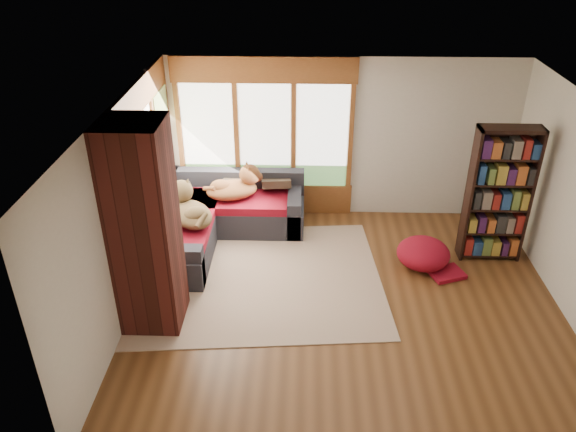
% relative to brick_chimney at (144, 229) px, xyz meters
% --- Properties ---
extents(floor, '(5.50, 5.50, 0.00)m').
position_rel_brick_chimney_xyz_m(floor, '(2.40, 0.35, -1.30)').
color(floor, '#533017').
rests_on(floor, ground).
extents(ceiling, '(5.50, 5.50, 0.00)m').
position_rel_brick_chimney_xyz_m(ceiling, '(2.40, 0.35, 1.30)').
color(ceiling, white).
extents(wall_back, '(5.50, 0.04, 2.60)m').
position_rel_brick_chimney_xyz_m(wall_back, '(2.40, 2.85, 0.00)').
color(wall_back, silver).
rests_on(wall_back, ground).
extents(wall_front, '(5.50, 0.04, 2.60)m').
position_rel_brick_chimney_xyz_m(wall_front, '(2.40, -2.15, 0.00)').
color(wall_front, silver).
rests_on(wall_front, ground).
extents(wall_left, '(0.04, 5.00, 2.60)m').
position_rel_brick_chimney_xyz_m(wall_left, '(-0.35, 0.35, 0.00)').
color(wall_left, silver).
rests_on(wall_left, ground).
extents(windows_back, '(2.82, 0.10, 1.90)m').
position_rel_brick_chimney_xyz_m(windows_back, '(1.20, 2.82, 0.05)').
color(windows_back, brown).
rests_on(windows_back, wall_back).
extents(windows_left, '(0.10, 2.62, 1.90)m').
position_rel_brick_chimney_xyz_m(windows_left, '(-0.32, 1.55, 0.05)').
color(windows_left, brown).
rests_on(windows_left, wall_left).
extents(roller_blind, '(0.03, 0.72, 0.90)m').
position_rel_brick_chimney_xyz_m(roller_blind, '(-0.29, 2.38, 0.45)').
color(roller_blind, '#879F59').
rests_on(roller_blind, wall_left).
extents(brick_chimney, '(0.70, 0.70, 2.60)m').
position_rel_brick_chimney_xyz_m(brick_chimney, '(0.00, 0.00, 0.00)').
color(brick_chimney, '#471914').
rests_on(brick_chimney, ground).
extents(sectional_sofa, '(2.20, 2.20, 0.80)m').
position_rel_brick_chimney_xyz_m(sectional_sofa, '(0.45, 2.05, -1.00)').
color(sectional_sofa, black).
rests_on(sectional_sofa, ground).
extents(area_rug, '(3.82, 3.05, 0.01)m').
position_rel_brick_chimney_xyz_m(area_rug, '(1.10, 0.87, -1.29)').
color(area_rug, beige).
rests_on(area_rug, ground).
extents(bookshelf, '(0.86, 0.29, 2.01)m').
position_rel_brick_chimney_xyz_m(bookshelf, '(4.54, 1.56, -0.30)').
color(bookshelf, black).
rests_on(bookshelf, ground).
extents(pouf, '(0.96, 0.96, 0.41)m').
position_rel_brick_chimney_xyz_m(pouf, '(3.54, 1.28, -1.08)').
color(pouf, maroon).
rests_on(pouf, area_rug).
extents(dog_tan, '(0.92, 0.72, 0.46)m').
position_rel_brick_chimney_xyz_m(dog_tan, '(0.78, 2.25, -0.53)').
color(dog_tan, brown).
rests_on(dog_tan, sectional_sofa).
extents(dog_brindle, '(0.90, 0.98, 0.48)m').
position_rel_brick_chimney_xyz_m(dog_brindle, '(0.19, 1.49, -0.53)').
color(dog_brindle, '#3E2C16').
rests_on(dog_brindle, sectional_sofa).
extents(throw_pillows, '(1.98, 1.68, 0.45)m').
position_rel_brick_chimney_xyz_m(throw_pillows, '(0.53, 2.10, -0.53)').
color(throw_pillows, '#34281D').
rests_on(throw_pillows, sectional_sofa).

